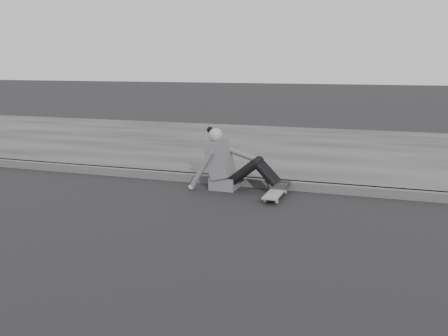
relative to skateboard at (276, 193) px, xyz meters
name	(u,v)px	position (x,y,z in m)	size (l,w,h in m)	color
ground	(172,246)	(-0.55, -2.06, -0.07)	(80.00, 80.00, 0.00)	black
curb	(247,182)	(-0.55, 0.52, -0.01)	(24.00, 0.16, 0.12)	#464646
sidewalk	(289,149)	(-0.55, 3.54, -0.01)	(24.00, 6.00, 0.12)	#3A3A3A
skateboard	(276,193)	(0.00, 0.00, 0.00)	(0.20, 0.78, 0.09)	#989893
seated_woman	(229,164)	(-0.73, 0.25, 0.29)	(1.38, 0.46, 0.88)	#535356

